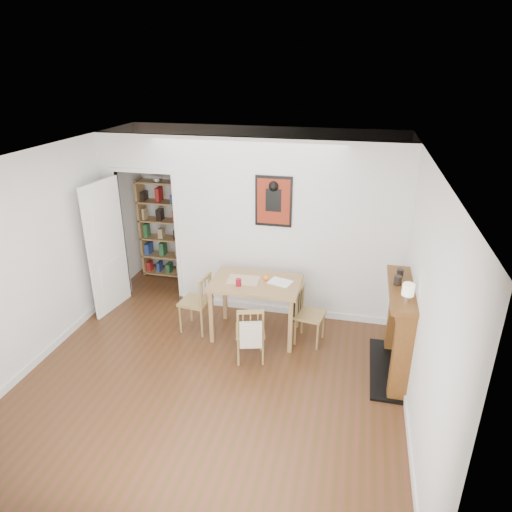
% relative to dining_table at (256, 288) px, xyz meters
% --- Properties ---
extents(ground, '(5.20, 5.20, 0.00)m').
position_rel_dining_table_xyz_m(ground, '(-0.30, -0.68, -0.72)').
color(ground, '#522B1A').
rests_on(ground, ground).
extents(room_shell, '(5.20, 5.20, 5.20)m').
position_rel_dining_table_xyz_m(room_shell, '(-0.20, 0.67, 0.58)').
color(room_shell, silver).
rests_on(room_shell, ground).
extents(dining_table, '(1.20, 0.76, 0.82)m').
position_rel_dining_table_xyz_m(dining_table, '(0.00, 0.00, 0.00)').
color(dining_table, '#966A46').
rests_on(dining_table, ground).
extents(chair_left, '(0.48, 0.48, 0.86)m').
position_rel_dining_table_xyz_m(chair_left, '(-0.85, -0.05, -0.29)').
color(chair_left, olive).
rests_on(chair_left, ground).
extents(chair_right, '(0.51, 0.46, 0.80)m').
position_rel_dining_table_xyz_m(chair_right, '(0.73, -0.01, -0.31)').
color(chair_right, olive).
rests_on(chair_right, ground).
extents(chair_front, '(0.49, 0.52, 0.79)m').
position_rel_dining_table_xyz_m(chair_front, '(0.06, -0.58, -0.32)').
color(chair_front, olive).
rests_on(chair_front, ground).
extents(bookshelf, '(0.73, 0.29, 1.73)m').
position_rel_dining_table_xyz_m(bookshelf, '(-2.04, 1.57, 0.13)').
color(bookshelf, '#966A46').
rests_on(bookshelf, ground).
extents(fireplace, '(0.45, 1.25, 1.16)m').
position_rel_dining_table_xyz_m(fireplace, '(1.86, -0.43, -0.10)').
color(fireplace, brown).
rests_on(fireplace, ground).
extents(red_glass, '(0.07, 0.07, 0.10)m').
position_rel_dining_table_xyz_m(red_glass, '(-0.19, -0.16, 0.15)').
color(red_glass, maroon).
rests_on(red_glass, dining_table).
extents(orange_fruit, '(0.07, 0.07, 0.07)m').
position_rel_dining_table_xyz_m(orange_fruit, '(0.13, 0.09, 0.13)').
color(orange_fruit, orange).
rests_on(orange_fruit, dining_table).
extents(placemat, '(0.43, 0.33, 0.00)m').
position_rel_dining_table_xyz_m(placemat, '(-0.17, 0.01, 0.10)').
color(placemat, beige).
rests_on(placemat, dining_table).
extents(notebook, '(0.34, 0.29, 0.01)m').
position_rel_dining_table_xyz_m(notebook, '(0.33, 0.05, 0.11)').
color(notebook, white).
rests_on(notebook, dining_table).
extents(mantel_lamp, '(0.13, 0.13, 0.20)m').
position_rel_dining_table_xyz_m(mantel_lamp, '(1.84, -0.77, 0.57)').
color(mantel_lamp, silver).
rests_on(mantel_lamp, fireplace).
extents(ceramic_jar_a, '(0.09, 0.09, 0.11)m').
position_rel_dining_table_xyz_m(ceramic_jar_a, '(1.77, -0.38, 0.50)').
color(ceramic_jar_a, black).
rests_on(ceramic_jar_a, fireplace).
extents(ceramic_jar_b, '(0.08, 0.08, 0.10)m').
position_rel_dining_table_xyz_m(ceramic_jar_b, '(1.80, -0.17, 0.49)').
color(ceramic_jar_b, black).
rests_on(ceramic_jar_b, fireplace).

